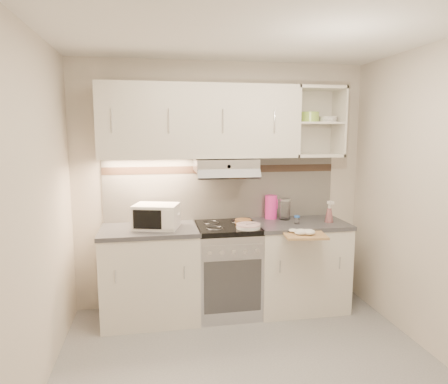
% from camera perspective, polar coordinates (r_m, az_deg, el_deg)
% --- Properties ---
extents(ground, '(3.00, 3.00, 0.00)m').
position_cam_1_polar(ground, '(3.28, 4.34, -24.74)').
color(ground, '#949396').
rests_on(ground, ground).
extents(room_shell, '(3.04, 2.84, 2.52)m').
position_cam_1_polar(room_shell, '(3.10, 3.02, 5.36)').
color(room_shell, beige).
rests_on(room_shell, ground).
extents(base_cabinet_left, '(0.90, 0.60, 0.86)m').
position_cam_1_polar(base_cabinet_left, '(3.99, -10.43, -11.65)').
color(base_cabinet_left, silver).
rests_on(base_cabinet_left, ground).
extents(worktop_left, '(0.92, 0.62, 0.04)m').
position_cam_1_polar(worktop_left, '(3.86, -10.61, -5.37)').
color(worktop_left, '#47474C').
rests_on(worktop_left, base_cabinet_left).
extents(base_cabinet_right, '(0.90, 0.60, 0.86)m').
position_cam_1_polar(base_cabinet_right, '(4.25, 10.60, -10.39)').
color(base_cabinet_right, silver).
rests_on(base_cabinet_right, ground).
extents(worktop_right, '(0.92, 0.62, 0.04)m').
position_cam_1_polar(worktop_right, '(4.13, 10.77, -4.47)').
color(worktop_right, '#47474C').
rests_on(worktop_right, base_cabinet_right).
extents(electric_range, '(0.60, 0.60, 0.90)m').
position_cam_1_polar(electric_range, '(4.05, 0.44, -10.91)').
color(electric_range, '#B7B7BC').
rests_on(electric_range, ground).
extents(microwave, '(0.47, 0.40, 0.23)m').
position_cam_1_polar(microwave, '(3.82, -9.64, -3.44)').
color(microwave, white).
rests_on(microwave, worktop_left).
extents(watering_can, '(0.26, 0.16, 0.23)m').
position_cam_1_polar(watering_can, '(3.75, -8.81, -4.15)').
color(watering_can, silver).
rests_on(watering_can, worktop_left).
extents(plate_stack, '(0.23, 0.23, 0.05)m').
position_cam_1_polar(plate_stack, '(3.78, 3.50, -4.89)').
color(plate_stack, silver).
rests_on(plate_stack, electric_range).
extents(bread_loaf, '(0.16, 0.16, 0.04)m').
position_cam_1_polar(bread_loaf, '(3.98, 2.76, -4.21)').
color(bread_loaf, '#996C41').
rests_on(bread_loaf, electric_range).
extents(pink_pitcher, '(0.13, 0.12, 0.25)m').
position_cam_1_polar(pink_pitcher, '(4.20, 6.74, -2.13)').
color(pink_pitcher, '#FF31A4').
rests_on(pink_pitcher, worktop_right).
extents(glass_jar, '(0.12, 0.12, 0.22)m').
position_cam_1_polar(glass_jar, '(4.18, 8.70, -2.43)').
color(glass_jar, white).
rests_on(glass_jar, worktop_right).
extents(spice_jar, '(0.06, 0.06, 0.08)m').
position_cam_1_polar(spice_jar, '(4.02, 10.38, -3.90)').
color(spice_jar, white).
rests_on(spice_jar, worktop_right).
extents(spray_bottle, '(0.09, 0.09, 0.23)m').
position_cam_1_polar(spray_bottle, '(4.15, 14.80, -2.97)').
color(spray_bottle, pink).
rests_on(spray_bottle, worktop_right).
extents(cutting_board, '(0.41, 0.38, 0.02)m').
position_cam_1_polar(cutting_board, '(3.74, 11.40, -5.98)').
color(cutting_board, tan).
rests_on(cutting_board, base_cabinet_right).
extents(dish_towel, '(0.29, 0.26, 0.07)m').
position_cam_1_polar(dish_towel, '(3.71, 11.20, -5.40)').
color(dish_towel, white).
rests_on(dish_towel, cutting_board).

